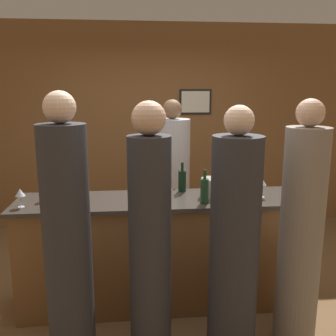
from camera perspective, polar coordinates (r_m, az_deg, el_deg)
The scene contains 19 objects.
ground_plane at distance 3.67m, azimuth -1.14°, elevation -19.64°, with size 14.00×14.00×0.00m, color brown.
back_wall at distance 5.25m, azimuth -2.96°, elevation 6.23°, with size 8.00×0.08×2.80m.
bar_counter at distance 3.44m, azimuth -1.18°, elevation -12.57°, with size 2.49×0.61×0.99m.
bartender at distance 4.15m, azimuth 0.62°, elevation -3.23°, with size 0.39×0.39×1.82m.
guest_0 at distance 2.63m, azimuth -15.04°, elevation -11.37°, with size 0.32×0.32×1.92m.
guest_1 at distance 2.95m, azimuth 19.57°, elevation -9.64°, with size 0.31×0.31×1.86m.
guest_2 at distance 2.73m, azimuth 10.06°, elevation -11.46°, with size 0.35×0.35×1.82m.
guest_3 at distance 2.64m, azimuth -2.74°, elevation -11.29°, with size 0.29×0.29×1.85m.
wine_bottle_0 at distance 3.12m, azimuth 5.58°, elevation -3.42°, with size 0.07×0.07×0.29m.
wine_bottle_1 at distance 3.47m, azimuth 2.17°, elevation -1.91°, with size 0.07×0.07×0.27m.
wine_bottle_2 at distance 3.07m, azimuth -15.92°, elevation -4.12°, with size 0.08×0.08×0.28m.
ice_bucket at distance 3.34m, azimuth 6.83°, elevation -2.92°, with size 0.21×0.21×0.16m.
wine_glass_0 at distance 3.33m, azimuth -18.47°, elevation -2.93°, with size 0.07×0.07×0.16m.
wine_glass_1 at distance 3.32m, azimuth 18.48°, elevation -2.69°, with size 0.06×0.06×0.17m.
wine_glass_2 at distance 3.37m, azimuth 14.17°, elevation -2.21°, with size 0.08×0.08×0.17m.
wine_glass_3 at distance 3.22m, azimuth -21.62°, elevation -3.57°, with size 0.08×0.08×0.15m.
wine_glass_4 at distance 3.26m, azimuth 10.98°, elevation -2.69°, with size 0.08×0.08×0.16m.
wine_glass_5 at distance 3.21m, azimuth -0.03°, elevation -2.79°, with size 0.08×0.08×0.16m.
wine_glass_6 at distance 3.18m, azimuth -14.75°, elevation -3.22°, with size 0.06×0.06×0.17m.
Camera 1 is at (-0.23, -3.12, 1.92)m, focal length 40.00 mm.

